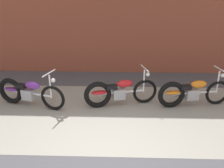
{
  "coord_description": "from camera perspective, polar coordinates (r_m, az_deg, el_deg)",
  "views": [
    {
      "loc": [
        0.19,
        -3.76,
        3.0
      ],
      "look_at": [
        0.01,
        1.85,
        0.75
      ],
      "focal_mm": 39.1,
      "sensor_mm": 36.0,
      "label": 1
    }
  ],
  "objects": [
    {
      "name": "motorcycle_orange",
      "position": [
        6.76,
        17.62,
        -1.88
      ],
      "size": [
        1.99,
        0.63,
        1.03
      ],
      "rotation": [
        0.0,
        0.0,
        0.17
      ],
      "color": "black",
      "rests_on": "ground"
    },
    {
      "name": "motorcycle_purple",
      "position": [
        6.86,
        -19.5,
        -1.77
      ],
      "size": [
        1.96,
        0.79,
        1.03
      ],
      "rotation": [
        0.0,
        0.0,
        -0.28
      ],
      "color": "black",
      "rests_on": "ground"
    },
    {
      "name": "ground_plane",
      "position": [
        4.81,
        -0.88,
        -16.72
      ],
      "size": [
        80.0,
        80.0,
        0.0
      ],
      "primitive_type": "plane",
      "color": "#47474C"
    },
    {
      "name": "sidewalk_slab",
      "position": [
        6.27,
        -0.13,
        -6.7
      ],
      "size": [
        36.0,
        3.5,
        0.01
      ],
      "primitive_type": "cube",
      "color": "gray",
      "rests_on": "ground"
    },
    {
      "name": "motorcycle_red",
      "position": [
        6.47,
        0.94,
        -1.88
      ],
      "size": [
        1.97,
        0.75,
        1.03
      ],
      "rotation": [
        0.0,
        0.0,
        0.25
      ],
      "color": "black",
      "rests_on": "ground"
    }
  ]
}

